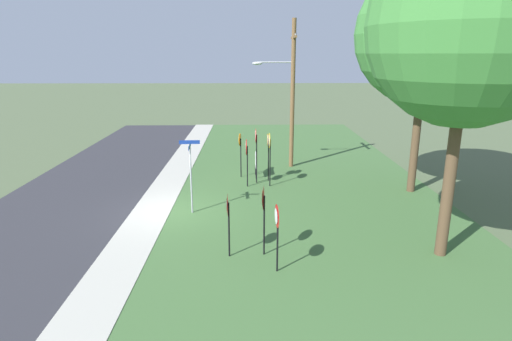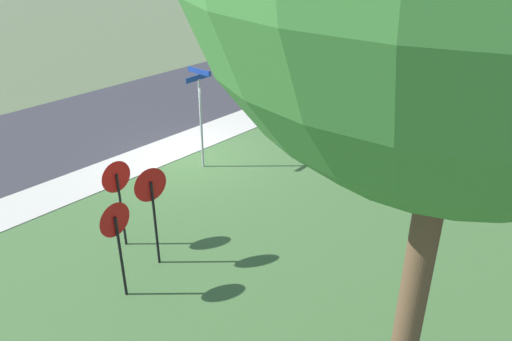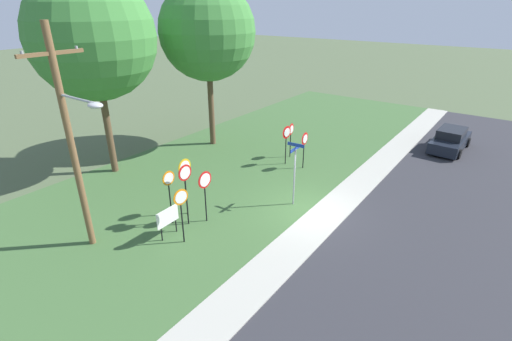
# 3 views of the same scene
# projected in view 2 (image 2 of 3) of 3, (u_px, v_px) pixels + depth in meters

# --- Properties ---
(ground_plane) EXTENTS (160.00, 160.00, 0.00)m
(ground_plane) POSITION_uv_depth(u_px,v_px,m) (188.00, 157.00, 16.02)
(ground_plane) COLOR #4C5B3D
(road_asphalt) EXTENTS (44.00, 6.40, 0.01)m
(road_asphalt) POSITION_uv_depth(u_px,v_px,m) (104.00, 119.00, 18.92)
(road_asphalt) COLOR #2D2D33
(road_asphalt) RESTS_ON ground_plane
(sidewalk_strip) EXTENTS (44.00, 1.60, 0.06)m
(sidewalk_strip) POSITION_uv_depth(u_px,v_px,m) (172.00, 149.00, 16.49)
(sidewalk_strip) COLOR #ADAA9E
(sidewalk_strip) RESTS_ON ground_plane
(grass_median) EXTENTS (44.00, 12.00, 0.04)m
(grass_median) POSITION_uv_depth(u_px,v_px,m) (348.00, 229.00, 12.37)
(grass_median) COLOR #3D6033
(grass_median) RESTS_ON ground_plane
(stop_sign_near_left) EXTENTS (0.61, 0.09, 2.43)m
(stop_sign_near_left) POSITION_uv_depth(u_px,v_px,m) (382.00, 101.00, 15.46)
(stop_sign_near_left) COLOR black
(stop_sign_near_left) RESTS_ON grass_median
(stop_sign_near_right) EXTENTS (0.71, 0.10, 2.64)m
(stop_sign_near_right) POSITION_uv_depth(u_px,v_px,m) (367.00, 103.00, 14.74)
(stop_sign_near_right) COLOR black
(stop_sign_near_right) RESTS_ON grass_median
(stop_sign_far_left) EXTENTS (0.64, 0.13, 2.33)m
(stop_sign_far_left) POSITION_uv_depth(u_px,v_px,m) (355.00, 88.00, 16.78)
(stop_sign_far_left) COLOR black
(stop_sign_far_left) RESTS_ON grass_median
(stop_sign_far_center) EXTENTS (0.68, 0.09, 2.74)m
(stop_sign_far_center) POSITION_uv_depth(u_px,v_px,m) (360.00, 91.00, 15.48)
(stop_sign_far_center) COLOR black
(stop_sign_far_center) RESTS_ON grass_median
(stop_sign_far_right) EXTENTS (0.74, 0.09, 2.34)m
(stop_sign_far_right) POSITION_uv_depth(u_px,v_px,m) (335.00, 101.00, 15.48)
(stop_sign_far_right) COLOR black
(stop_sign_far_right) RESTS_ON grass_median
(yield_sign_near_left) EXTENTS (0.69, 0.12, 2.11)m
(yield_sign_near_left) POSITION_uv_depth(u_px,v_px,m) (116.00, 229.00, 9.55)
(yield_sign_near_left) COLOR black
(yield_sign_near_left) RESTS_ON grass_median
(yield_sign_near_right) EXTENTS (0.74, 0.12, 2.30)m
(yield_sign_near_right) POSITION_uv_depth(u_px,v_px,m) (151.00, 194.00, 10.41)
(yield_sign_near_right) COLOR black
(yield_sign_near_right) RESTS_ON grass_median
(yield_sign_far_left) EXTENTS (0.73, 0.10, 2.11)m
(yield_sign_far_left) POSITION_uv_depth(u_px,v_px,m) (117.00, 185.00, 11.08)
(yield_sign_far_left) COLOR black
(yield_sign_far_left) RESTS_ON grass_median
(street_name_post) EXTENTS (0.96, 0.82, 3.01)m
(street_name_post) POSITION_uv_depth(u_px,v_px,m) (200.00, 111.00, 14.53)
(street_name_post) COLOR #9EA0A8
(street_name_post) RESTS_ON grass_median
(utility_pole) EXTENTS (2.10, 2.36, 8.11)m
(utility_pole) POSITION_uv_depth(u_px,v_px,m) (479.00, 3.00, 15.29)
(utility_pole) COLOR brown
(utility_pole) RESTS_ON grass_median
(notice_board) EXTENTS (1.10, 0.07, 1.25)m
(notice_board) POSITION_uv_depth(u_px,v_px,m) (375.00, 117.00, 16.71)
(notice_board) COLOR black
(notice_board) RESTS_ON grass_median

